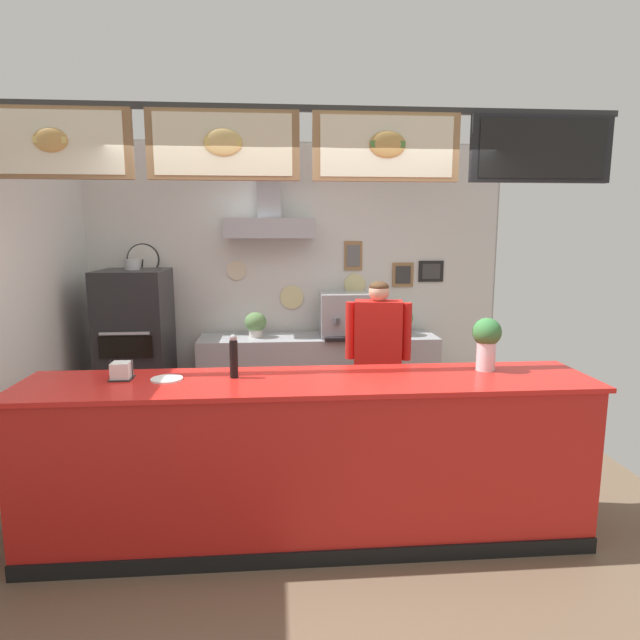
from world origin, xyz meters
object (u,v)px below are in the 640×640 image
(basil_vase, at_px, (486,342))
(pepper_grinder, at_px, (234,356))
(espresso_machine, at_px, (344,315))
(shop_worker, at_px, (378,366))
(condiment_plate, at_px, (167,379))
(napkin_holder, at_px, (121,371))
(potted_oregano, at_px, (256,324))
(potted_basil, at_px, (401,319))
(pizza_oven, at_px, (137,352))

(basil_vase, relative_size, pepper_grinder, 1.26)
(espresso_machine, bearing_deg, basil_vase, -71.16)
(shop_worker, height_order, espresso_machine, shop_worker)
(condiment_plate, bearing_deg, napkin_holder, 171.75)
(espresso_machine, xyz_separation_m, condiment_plate, (-1.37, -2.11, -0.06))
(potted_oregano, height_order, napkin_holder, napkin_holder)
(potted_basil, xyz_separation_m, pepper_grinder, (-1.56, -2.11, 0.13))
(espresso_machine, height_order, napkin_holder, espresso_machine)
(basil_vase, bearing_deg, napkin_holder, -179.15)
(condiment_plate, bearing_deg, shop_worker, 35.82)
(potted_oregano, bearing_deg, napkin_holder, -109.53)
(espresso_machine, xyz_separation_m, potted_oregano, (-0.91, 0.03, -0.08))
(pepper_grinder, bearing_deg, pizza_oven, 119.88)
(pizza_oven, xyz_separation_m, shop_worker, (2.23, -0.83, 0.03))
(pepper_grinder, bearing_deg, espresso_machine, 65.41)
(shop_worker, height_order, pepper_grinder, shop_worker)
(basil_vase, height_order, pepper_grinder, basil_vase)
(pizza_oven, bearing_deg, pepper_grinder, -60.12)
(shop_worker, relative_size, potted_oregano, 6.08)
(condiment_plate, relative_size, basil_vase, 0.56)
(condiment_plate, distance_m, basil_vase, 2.08)
(pizza_oven, height_order, potted_oregano, pizza_oven)
(condiment_plate, bearing_deg, potted_basil, 47.23)
(pizza_oven, distance_m, pepper_grinder, 2.25)
(basil_vase, distance_m, pepper_grinder, 1.65)
(condiment_plate, bearing_deg, espresso_machine, 57.03)
(potted_oregano, relative_size, pepper_grinder, 0.92)
(pizza_oven, height_order, condiment_plate, pizza_oven)
(shop_worker, distance_m, basil_vase, 1.23)
(shop_worker, xyz_separation_m, espresso_machine, (-0.17, 1.00, 0.29))
(pepper_grinder, xyz_separation_m, napkin_holder, (-0.70, 0.02, -0.09))
(shop_worker, distance_m, pepper_grinder, 1.61)
(potted_basil, bearing_deg, shop_worker, -112.98)
(potted_oregano, relative_size, potted_basil, 0.86)
(shop_worker, bearing_deg, pizza_oven, -9.58)
(pepper_grinder, bearing_deg, potted_basil, 53.54)
(basil_vase, distance_m, napkin_holder, 2.35)
(espresso_machine, bearing_deg, condiment_plate, -122.97)
(basil_vase, relative_size, napkin_holder, 2.50)
(potted_oregano, xyz_separation_m, condiment_plate, (-0.46, -2.15, 0.03))
(pepper_grinder, bearing_deg, shop_worker, 44.03)
(basil_vase, bearing_deg, condiment_plate, -177.90)
(shop_worker, xyz_separation_m, napkin_holder, (-1.83, -1.07, 0.27))
(espresso_machine, xyz_separation_m, potted_basil, (0.61, 0.02, -0.05))
(pizza_oven, relative_size, potted_oregano, 6.66)
(condiment_plate, distance_m, napkin_holder, 0.29)
(potted_oregano, bearing_deg, pizza_oven, -170.29)
(espresso_machine, height_order, potted_basil, espresso_machine)
(condiment_plate, bearing_deg, basil_vase, 2.10)
(espresso_machine, relative_size, potted_oregano, 1.98)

